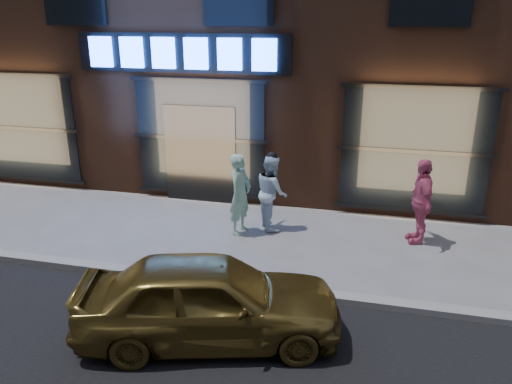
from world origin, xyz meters
TOP-DOWN VIEW (x-y plane):
  - ground at (0.00, 0.00)m, footprint 90.00×90.00m
  - curb at (0.00, 0.00)m, footprint 60.00×0.25m
  - man_bowtie at (1.45, 2.28)m, footprint 0.56×0.72m
  - man_cap at (2.04, 2.72)m, footprint 0.91×0.99m
  - passerby at (5.13, 2.70)m, footprint 0.62×1.10m
  - gold_sedan at (2.00, -1.42)m, footprint 4.02×2.45m

SIDE VIEW (x-z plane):
  - ground at x=0.00m, z-range 0.00..0.00m
  - curb at x=0.00m, z-range 0.00..0.12m
  - gold_sedan at x=2.00m, z-range 0.00..1.28m
  - man_cap at x=2.04m, z-range 0.00..1.64m
  - man_bowtie at x=1.45m, z-range 0.00..1.74m
  - passerby at x=5.13m, z-range 0.00..1.77m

